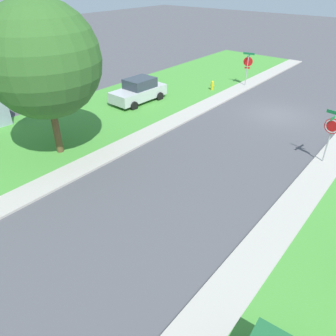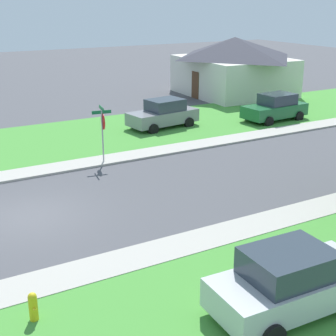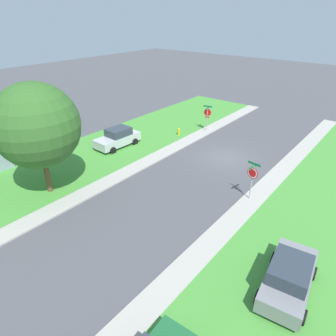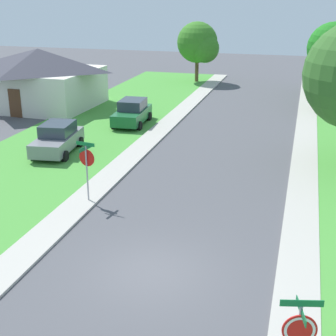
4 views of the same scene
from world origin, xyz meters
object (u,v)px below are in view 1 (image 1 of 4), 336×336
Objects in this scene: stop_sign_near_corner at (248,64)px; fire_hydrant at (212,86)px; stop_sign_far_corner at (331,129)px; tree_sidewalk_mid at (44,62)px; car_silver_near_corner at (139,91)px.

stop_sign_near_corner is 3.34× the size of fire_hydrant.
stop_sign_near_corner is at bearing -118.37° from fire_hydrant.
tree_sidewalk_mid is at bearing 33.14° from stop_sign_far_corner.
car_silver_near_corner is at bearing 64.27° from fire_hydrant.
stop_sign_near_corner is at bearing -116.62° from car_silver_near_corner.
tree_sidewalk_mid is at bearing 81.61° from stop_sign_near_corner.
stop_sign_far_corner is at bearing 135.10° from stop_sign_near_corner.
stop_sign_near_corner is 0.36× the size of tree_sidewalk_mid.
tree_sidewalk_mid reaches higher than stop_sign_near_corner.
stop_sign_near_corner reaches higher than fire_hydrant.
fire_hydrant is (1.52, 2.81, -1.44)m from stop_sign_near_corner.
car_silver_near_corner is at bearing -2.52° from stop_sign_far_corner.
fire_hydrant is at bearing 61.63° from stop_sign_near_corner.
car_silver_near_corner reaches higher than fire_hydrant.
stop_sign_near_corner is 12.92m from stop_sign_far_corner.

